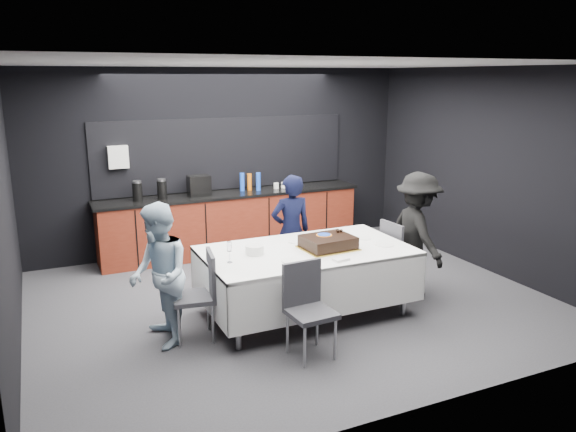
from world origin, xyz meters
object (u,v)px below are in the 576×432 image
object	(u,v)px
cake_assembly	(328,242)
chair_right	(398,252)
champagne_flute	(229,248)
party_table	(306,261)
chair_left	(201,289)
chair_near	(307,302)
plate_stack	(255,250)
person_left	(159,276)
person_right	(417,234)
person_center	(291,231)

from	to	relation	value
cake_assembly	chair_right	bearing A→B (deg)	10.63
champagne_flute	party_table	bearing A→B (deg)	5.02
cake_assembly	chair_left	bearing A→B (deg)	-179.94
cake_assembly	chair_left	distance (m)	1.52
chair_near	plate_stack	bearing A→B (deg)	101.20
party_table	cake_assembly	world-z (taller)	cake_assembly
plate_stack	person_left	xyz separation A→B (m)	(-1.07, -0.13, -0.09)
plate_stack	cake_assembly	bearing A→B (deg)	-10.95
party_table	person_left	distance (m)	1.67
cake_assembly	plate_stack	size ratio (longest dim) A/B	3.02
plate_stack	champagne_flute	world-z (taller)	champagne_flute
person_right	chair_left	bearing A→B (deg)	98.83
party_table	person_left	bearing A→B (deg)	-178.16
plate_stack	person_center	xyz separation A→B (m)	(0.81, 0.81, -0.09)
person_left	person_right	bearing A→B (deg)	91.53
person_left	person_right	world-z (taller)	person_right
person_center	person_right	size ratio (longest dim) A/B	0.95
champagne_flute	person_right	size ratio (longest dim) A/B	0.15
plate_stack	chair_right	xyz separation A→B (m)	(1.93, 0.05, -0.30)
chair_left	chair_right	world-z (taller)	same
cake_assembly	person_right	distance (m)	1.31
person_center	person_right	xyz separation A→B (m)	(1.32, -0.88, 0.03)
plate_stack	chair_near	bearing A→B (deg)	-78.80
plate_stack	chair_near	world-z (taller)	chair_near
chair_near	chair_left	bearing A→B (deg)	137.70
chair_right	chair_near	bearing A→B (deg)	-150.79
chair_right	person_right	bearing A→B (deg)	-29.35
plate_stack	chair_left	world-z (taller)	chair_left
person_left	person_right	size ratio (longest dim) A/B	0.95
chair_left	person_left	size ratio (longest dim) A/B	0.63
cake_assembly	chair_near	xyz separation A→B (m)	(-0.64, -0.77, -0.32)
cake_assembly	person_center	bearing A→B (deg)	90.69
chair_near	party_table	bearing A→B (deg)	64.29
plate_stack	person_center	size ratio (longest dim) A/B	0.14
party_table	person_right	distance (m)	1.54
party_table	champagne_flute	world-z (taller)	champagne_flute
party_table	chair_right	size ratio (longest dim) A/B	2.51
chair_near	cake_assembly	bearing A→B (deg)	50.20
champagne_flute	person_center	xyz separation A→B (m)	(1.15, 0.97, -0.20)
party_table	chair_left	bearing A→B (deg)	-176.10
champagne_flute	plate_stack	bearing A→B (deg)	24.87
person_right	cake_assembly	bearing A→B (deg)	101.02
person_center	person_left	world-z (taller)	person_center
chair_left	cake_assembly	bearing A→B (deg)	0.06
person_left	chair_left	bearing A→B (deg)	85.98
party_table	plate_stack	xyz separation A→B (m)	(-0.60, 0.08, 0.19)
chair_left	chair_near	bearing A→B (deg)	-42.30
champagne_flute	person_left	distance (m)	0.76
chair_right	person_right	world-z (taller)	person_right
chair_right	chair_near	distance (m)	2.00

